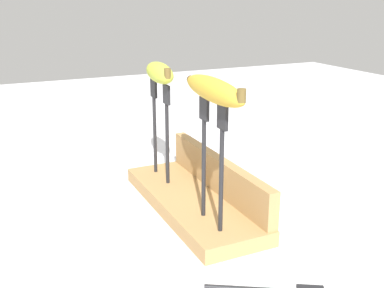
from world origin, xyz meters
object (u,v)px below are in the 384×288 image
(fork_stand_right, at_px, (212,153))
(banana_raised_right, at_px, (213,90))
(banana_raised_left, at_px, (159,72))
(fork_stand_left, at_px, (161,122))

(fork_stand_right, bearing_deg, banana_raised_right, 175.95)
(fork_stand_right, height_order, banana_raised_left, banana_raised_left)
(banana_raised_right, bearing_deg, fork_stand_left, -180.00)
(fork_stand_left, height_order, fork_stand_right, fork_stand_right)
(banana_raised_left, bearing_deg, fork_stand_right, -0.00)
(fork_stand_left, bearing_deg, banana_raised_right, 0.00)
(fork_stand_left, xyz_separation_m, fork_stand_right, (0.22, -0.00, 0.00))
(fork_stand_right, distance_m, banana_raised_left, 0.24)
(banana_raised_left, distance_m, banana_raised_right, 0.22)
(banana_raised_left, xyz_separation_m, banana_raised_right, (0.22, -0.00, 0.01))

